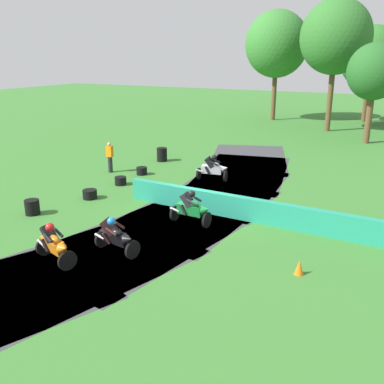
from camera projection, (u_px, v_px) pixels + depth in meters
The scene contains 18 objects.
ground_plane at pixel (198, 210), 17.70m from camera, with size 120.00×120.00×0.00m, color #38752D.
track_asphalt at pixel (180, 207), 18.10m from camera, with size 8.37×28.33×0.01m.
safety_barrier at pixel (327, 224), 15.11m from camera, with size 0.30×16.70×0.90m, color #239375.
motorcycle_lead_orange at pixel (54, 244), 13.02m from camera, with size 1.69×1.12×1.43m.
motorcycle_chase_black at pixel (115, 236), 13.65m from camera, with size 1.70×1.01×1.42m.
motorcycle_trailing_green at pixel (191, 208), 16.02m from camera, with size 1.70×0.77×1.42m.
motorcycle_fourth_white at pixel (213, 168), 21.61m from camera, with size 1.69×0.91×1.43m.
tire_stack_mid_a at pixel (32, 207), 17.19m from camera, with size 0.58×0.58×0.60m.
tire_stack_mid_b at pixel (90, 194), 19.10m from camera, with size 0.63×0.63×0.40m.
tire_stack_far at pixel (121, 181), 21.13m from camera, with size 0.56×0.56×0.40m.
tire_stack_extra_a at pixel (142, 171), 22.92m from camera, with size 0.56×0.56×0.40m.
tire_stack_extra_b at pixel (162, 155), 25.75m from camera, with size 0.60×0.60×0.80m.
track_marshal at pixel (110, 157), 23.21m from camera, with size 0.34×0.24×1.63m.
traffic_cone at pixel (299, 267), 12.51m from camera, with size 0.28×0.28×0.44m, color orange.
tree_far_left at pixel (277, 44), 40.05m from camera, with size 5.79×5.79×10.02m.
tree_far_right at pixel (374, 72), 29.62m from camera, with size 3.68×3.68×6.88m.
tree_mid_rise at pixel (371, 58), 39.11m from camera, with size 5.39×5.39×8.63m.
tree_distant at pixel (336, 37), 33.82m from camera, with size 5.52×5.52×10.28m.
Camera 1 is at (7.45, -14.88, 6.09)m, focal length 40.59 mm.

